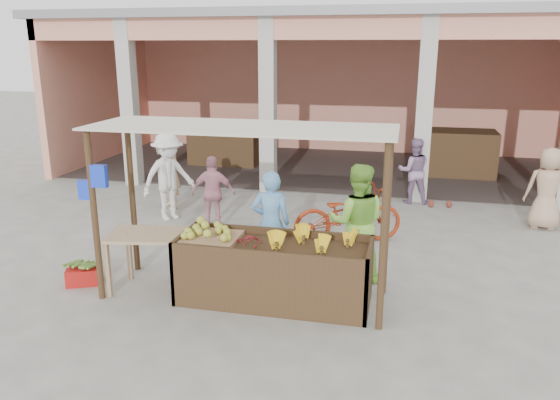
% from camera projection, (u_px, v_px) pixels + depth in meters
% --- Properties ---
extents(ground, '(60.00, 60.00, 0.00)m').
position_uv_depth(ground, '(239.00, 297.00, 7.62)').
color(ground, slate).
rests_on(ground, ground).
extents(market_building, '(14.40, 6.40, 4.20)m').
position_uv_depth(market_building, '(333.00, 71.00, 15.23)').
color(market_building, '#EF907D').
rests_on(market_building, ground).
extents(fruit_stall, '(2.60, 0.95, 0.80)m').
position_uv_depth(fruit_stall, '(274.00, 274.00, 7.40)').
color(fruit_stall, '#452E1B').
rests_on(fruit_stall, ground).
extents(stall_awning, '(4.09, 1.35, 2.39)m').
position_uv_depth(stall_awning, '(236.00, 157.00, 7.14)').
color(stall_awning, '#452E1B').
rests_on(stall_awning, ground).
extents(banana_heap, '(1.02, 0.56, 0.19)m').
position_uv_depth(banana_heap, '(311.00, 242.00, 7.20)').
color(banana_heap, yellow).
rests_on(banana_heap, fruit_stall).
extents(melon_tray, '(0.77, 0.67, 0.20)m').
position_uv_depth(melon_tray, '(211.00, 233.00, 7.50)').
color(melon_tray, '#A27953').
rests_on(melon_tray, fruit_stall).
extents(berry_heap, '(0.40, 0.33, 0.13)m').
position_uv_depth(berry_heap, '(250.00, 240.00, 7.33)').
color(berry_heap, maroon).
rests_on(berry_heap, fruit_stall).
extents(side_table, '(1.18, 0.90, 0.87)m').
position_uv_depth(side_table, '(149.00, 243.00, 7.63)').
color(side_table, tan).
rests_on(side_table, ground).
extents(papaya_pile, '(0.74, 0.42, 0.21)m').
position_uv_depth(papaya_pile, '(148.00, 226.00, 7.57)').
color(papaya_pile, '#489831').
rests_on(papaya_pile, side_table).
extents(red_crate, '(0.58, 0.51, 0.25)m').
position_uv_depth(red_crate, '(84.00, 275.00, 8.03)').
color(red_crate, '#B31613').
rests_on(red_crate, ground).
extents(plantain_bundle, '(0.36, 0.26, 0.07)m').
position_uv_depth(plantain_bundle, '(83.00, 265.00, 7.99)').
color(plantain_bundle, '#5A832F').
rests_on(plantain_bundle, red_crate).
extents(produce_sacks, '(0.85, 0.53, 0.65)m').
position_uv_depth(produce_sacks, '(441.00, 193.00, 11.72)').
color(produce_sacks, maroon).
rests_on(produce_sacks, ground).
extents(vendor_blue, '(0.73, 0.59, 1.73)m').
position_uv_depth(vendor_blue, '(271.00, 220.00, 8.19)').
color(vendor_blue, '#6AA9E9').
rests_on(vendor_blue, ground).
extents(vendor_green, '(0.93, 0.58, 1.85)m').
position_uv_depth(vendor_green, '(357.00, 219.00, 8.00)').
color(vendor_green, '#8BD047').
rests_on(vendor_green, ground).
extents(motorcycle, '(1.45, 2.16, 1.07)m').
position_uv_depth(motorcycle, '(348.00, 214.00, 9.59)').
color(motorcycle, maroon).
rests_on(motorcycle, ground).
extents(shopper_a, '(1.22, 1.33, 1.89)m').
position_uv_depth(shopper_a, '(168.00, 173.00, 10.80)').
color(shopper_a, silver).
rests_on(shopper_a, ground).
extents(shopper_b, '(0.94, 0.60, 1.50)m').
position_uv_depth(shopper_b, '(213.00, 190.00, 10.29)').
color(shopper_b, pink).
rests_on(shopper_b, ground).
extents(shopper_c, '(0.84, 0.55, 1.74)m').
position_uv_depth(shopper_c, '(548.00, 184.00, 10.26)').
color(shopper_c, tan).
rests_on(shopper_c, ground).
extents(shopper_e, '(0.81, 0.79, 1.73)m').
position_uv_depth(shopper_e, '(170.00, 168.00, 11.58)').
color(shopper_e, tan).
rests_on(shopper_e, ground).
extents(shopper_f, '(0.82, 0.52, 1.59)m').
position_uv_depth(shopper_f, '(414.00, 168.00, 11.98)').
color(shopper_f, gray).
rests_on(shopper_f, ground).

